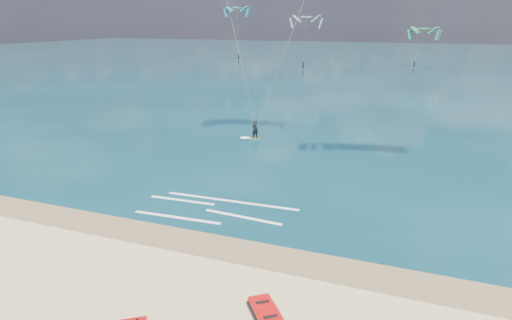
{
  "coord_description": "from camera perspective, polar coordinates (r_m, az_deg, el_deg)",
  "views": [
    {
      "loc": [
        10.95,
        -14.06,
        10.03
      ],
      "look_at": [
        2.38,
        8.0,
        2.72
      ],
      "focal_mm": 32.0,
      "sensor_mm": 36.0,
      "label": 1
    }
  ],
  "objects": [
    {
      "name": "sea",
      "position": [
        118.99,
        16.22,
        11.68
      ],
      "size": [
        320.0,
        200.0,
        0.04
      ],
      "primitive_type": "cube",
      "color": "#0A3039",
      "rests_on": "ground"
    },
    {
      "name": "wet_sand_strip",
      "position": [
        22.61,
        -10.42,
        -9.46
      ],
      "size": [
        320.0,
        2.4,
        0.01
      ],
      "primitive_type": "cube",
      "color": "brown",
      "rests_on": "ground"
    },
    {
      "name": "kitesurfer_main",
      "position": [
        35.74,
        0.51,
        14.06
      ],
      "size": [
        9.88,
        7.35,
        15.72
      ],
      "rotation": [
        0.0,
        0.0,
        0.51
      ],
      "color": "#AAD118",
      "rests_on": "sea"
    },
    {
      "name": "ground",
      "position": [
        56.06,
        9.68,
        6.62
      ],
      "size": [
        320.0,
        320.0,
        0.0
      ],
      "primitive_type": "plane",
      "color": "tan",
      "rests_on": "ground"
    },
    {
      "name": "distant_kites",
      "position": [
        103.6,
        5.95,
        14.53
      ],
      "size": [
        49.44,
        17.71,
        12.76
      ],
      "color": "gray",
      "rests_on": "ground"
    },
    {
      "name": "shoreline_foam",
      "position": [
        25.52,
        -5.5,
        -5.95
      ],
      "size": [
        8.71,
        3.62,
        0.01
      ],
      "color": "white",
      "rests_on": "ground"
    }
  ]
}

